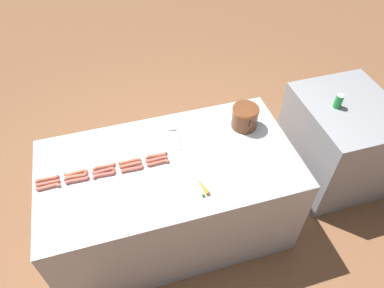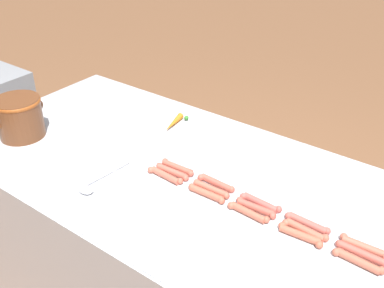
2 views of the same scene
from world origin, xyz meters
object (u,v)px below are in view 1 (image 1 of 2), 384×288
object	(u,v)px
hot_dog_8	(131,165)
hot_dog_7	(104,171)
bean_pot	(245,116)
hot_dog_3	(129,161)
hot_dog_10	(48,187)
hot_dog_13	(132,169)
back_cabinet	(337,142)
hot_dog_1	(76,173)
hot_dog_0	(47,179)
soda_can	(339,101)
hot_dog_12	(104,175)
hot_dog_2	(104,167)
hot_dog_11	(77,180)
carrot	(202,186)
hot_dog_6	(76,176)
hot_dog_4	(156,155)
hot_dog_5	(48,183)
serving_spoon	(175,132)
hot_dog_14	(158,163)
hot_dog_9	(156,159)

from	to	relation	value
hot_dog_8	hot_dog_7	bearing A→B (deg)	-89.29
bean_pot	hot_dog_3	bearing A→B (deg)	-82.28
hot_dog_10	hot_dog_13	xyz separation A→B (m)	(0.00, 0.59, 0.00)
back_cabinet	hot_dog_1	bearing A→B (deg)	-87.81
hot_dog_0	soda_can	xyz separation A→B (m)	(-0.12, 2.40, 0.05)
back_cabinet	hot_dog_12	size ratio (longest dim) A/B	5.49
hot_dog_1	hot_dog_2	world-z (taller)	same
hot_dog_11	bean_pot	size ratio (longest dim) A/B	0.63
back_cabinet	hot_dog_13	distance (m)	2.02
hot_dog_7	hot_dog_0	bearing A→B (deg)	-95.72
hot_dog_7	hot_dog_12	distance (m)	0.04
hot_dog_12	hot_dog_10	bearing A→B (deg)	-90.05
hot_dog_1	hot_dog_8	world-z (taller)	same
hot_dog_2	carrot	xyz separation A→B (m)	(0.37, 0.63, 0.00)
back_cabinet	soda_can	size ratio (longest dim) A/B	7.40
hot_dog_6	soda_can	size ratio (longest dim) A/B	1.35
hot_dog_8	hot_dog_10	bearing A→B (deg)	-86.33
hot_dog_12	hot_dog_13	xyz separation A→B (m)	(0.00, 0.20, 0.00)
hot_dog_8	hot_dog_13	bearing A→B (deg)	7.91
hot_dog_4	bean_pot	bearing A→B (deg)	99.63
back_cabinet	hot_dog_7	distance (m)	2.21
hot_dog_5	carrot	distance (m)	1.08
back_cabinet	soda_can	world-z (taller)	soda_can
hot_dog_5	hot_dog_8	world-z (taller)	same
hot_dog_11	serving_spoon	xyz separation A→B (m)	(-0.28, 0.78, -0.01)
serving_spoon	bean_pot	bearing A→B (deg)	81.87
hot_dog_3	hot_dog_14	world-z (taller)	same
hot_dog_11	serving_spoon	size ratio (longest dim) A/B	0.62
hot_dog_11	hot_dog_14	size ratio (longest dim) A/B	1.00
hot_dog_12	serving_spoon	world-z (taller)	hot_dog_12
hot_dog_13	hot_dog_8	bearing A→B (deg)	-172.09
hot_dog_2	hot_dog_13	distance (m)	0.21
carrot	hot_dog_0	bearing A→B (deg)	-109.53
hot_dog_6	hot_dog_10	bearing A→B (deg)	-78.21
hot_dog_6	hot_dog_14	xyz separation A→B (m)	(0.04, 0.59, 0.00)
hot_dog_6	hot_dog_10	distance (m)	0.19
back_cabinet	carrot	xyz separation A→B (m)	(0.46, -1.51, 0.46)
hot_dog_1	hot_dog_11	size ratio (longest dim) A/B	1.00
hot_dog_3	hot_dog_5	world-z (taller)	same
bean_pot	soda_can	bearing A→B (deg)	89.22
back_cabinet	carrot	bearing A→B (deg)	-73.26
hot_dog_6	serving_spoon	distance (m)	0.83
hot_dog_2	hot_dog_11	world-z (taller)	same
hot_dog_8	hot_dog_9	distance (m)	0.19
hot_dog_4	hot_dog_14	bearing A→B (deg)	-1.99
back_cabinet	hot_dog_3	size ratio (longest dim) A/B	5.49
hot_dog_4	soda_can	xyz separation A→B (m)	(-0.12, 1.62, 0.05)
back_cabinet	hot_dog_10	xyz separation A→B (m)	(0.16, -2.54, 0.46)
hot_dog_13	bean_pot	bearing A→B (deg)	102.23
hot_dog_4	hot_dog_14	distance (m)	0.08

